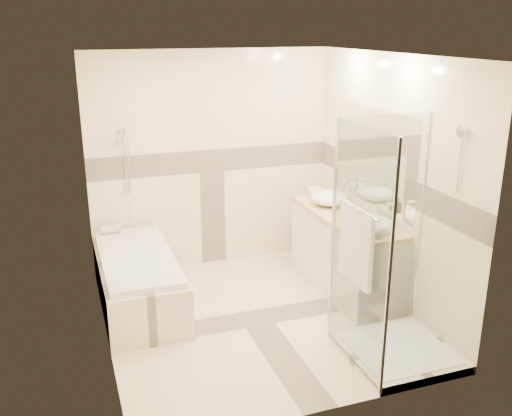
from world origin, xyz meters
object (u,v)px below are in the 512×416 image
object	(u,v)px
vanity	(345,252)
shower_enclosure	(385,302)
bathtub	(138,278)
vessel_sink_near	(329,198)
vessel_sink_far	(373,225)
amenity_bottle_b	(347,209)
amenity_bottle_a	(350,211)

from	to	relation	value
vanity	shower_enclosure	distance (m)	1.31
bathtub	shower_enclosure	xyz separation A→B (m)	(1.86, -1.62, 0.20)
vessel_sink_near	vessel_sink_far	size ratio (longest dim) A/B	1.02
shower_enclosure	amenity_bottle_b	size ratio (longest dim) A/B	12.56
bathtub	vessel_sink_near	bearing A→B (deg)	0.62
vanity	shower_enclosure	xyz separation A→B (m)	(-0.29, -1.27, 0.08)
vessel_sink_near	vanity	bearing A→B (deg)	-86.94
bathtub	vanity	size ratio (longest dim) A/B	1.05
vanity	vessel_sink_near	distance (m)	0.63
vanity	amenity_bottle_a	size ratio (longest dim) A/B	10.62
bathtub	vessel_sink_far	world-z (taller)	vessel_sink_far
bathtub	amenity_bottle_a	distance (m)	2.26
bathtub	vessel_sink_far	distance (m)	2.40
bathtub	vessel_sink_far	xyz separation A→B (m)	(2.13, -0.90, 0.62)
vessel_sink_far	amenity_bottle_a	bearing A→B (deg)	90.00
bathtub	vessel_sink_near	distance (m)	2.22
vessel_sink_far	vanity	bearing A→B (deg)	87.94
bathtub	amenity_bottle_b	distance (m)	2.25
shower_enclosure	vessel_sink_far	distance (m)	0.88
shower_enclosure	vessel_sink_near	bearing A→B (deg)	80.58
shower_enclosure	amenity_bottle_b	bearing A→B (deg)	77.52
bathtub	vessel_sink_near	size ratio (longest dim) A/B	4.19
bathtub	vessel_sink_near	world-z (taller)	vessel_sink_near
bathtub	amenity_bottle_b	bearing A→B (deg)	-10.34
bathtub	vessel_sink_far	bearing A→B (deg)	-23.01
vessel_sink_far	amenity_bottle_a	world-z (taller)	vessel_sink_far
vessel_sink_near	amenity_bottle_b	distance (m)	0.41
vessel_sink_near	vessel_sink_far	xyz separation A→B (m)	(0.00, -0.93, -0.00)
shower_enclosure	amenity_bottle_a	bearing A→B (deg)	76.89
vessel_sink_near	amenity_bottle_a	distance (m)	0.47
vanity	vessel_sink_near	xyz separation A→B (m)	(-0.02, 0.37, 0.51)
bathtub	vanity	distance (m)	2.18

